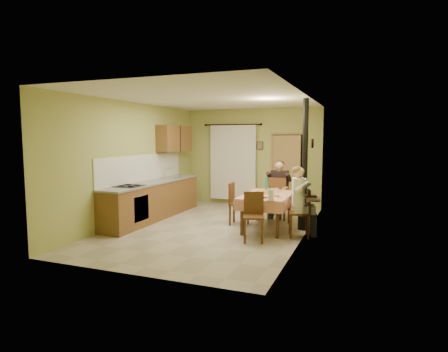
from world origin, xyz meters
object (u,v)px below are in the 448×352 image
at_px(chair_left, 238,212).
at_px(stove_flue, 304,182).
at_px(man_far, 279,183).
at_px(chair_far, 279,207).
at_px(man_right, 300,193).
at_px(chair_near, 254,227).
at_px(dining_table, 267,212).
at_px(chair_right, 300,222).

distance_m(chair_left, stove_flue, 1.64).
height_order(chair_left, man_far, man_far).
relative_size(chair_left, stove_flue, 0.34).
height_order(chair_far, stove_flue, stove_flue).
relative_size(man_far, stove_flue, 0.50).
bearing_deg(stove_flue, man_right, -89.01).
distance_m(chair_far, chair_left, 1.17).
xyz_separation_m(man_right, stove_flue, (-0.01, 0.62, 0.15)).
height_order(chair_left, stove_flue, stove_flue).
bearing_deg(man_far, chair_left, -122.72).
height_order(chair_near, man_right, man_right).
relative_size(chair_far, man_far, 0.74).
xyz_separation_m(chair_near, man_far, (0.00, 2.16, 0.59)).
height_order(man_far, stove_flue, stove_flue).
height_order(dining_table, stove_flue, stove_flue).
xyz_separation_m(chair_right, chair_left, (-1.49, 0.55, 0.00)).
xyz_separation_m(dining_table, chair_far, (0.01, 1.09, -0.09)).
xyz_separation_m(chair_right, man_far, (-0.76, 1.49, 0.59)).
xyz_separation_m(dining_table, chair_right, (0.77, -0.39, -0.09)).
bearing_deg(man_far, chair_near, -85.19).
distance_m(dining_table, man_right, 0.99).
xyz_separation_m(chair_left, man_far, (0.72, 0.94, 0.59)).
distance_m(dining_table, chair_left, 0.74).
bearing_deg(chair_left, stove_flue, 88.36).
xyz_separation_m(chair_right, stove_flue, (-0.02, 0.62, 0.74)).
bearing_deg(chair_near, chair_far, -106.70).
bearing_deg(stove_flue, chair_right, -87.81).
distance_m(man_far, man_right, 1.67).
bearing_deg(man_right, dining_table, 48.29).
relative_size(chair_left, man_right, 0.69).
distance_m(chair_right, man_right, 0.59).
height_order(man_right, stove_flue, stove_flue).
bearing_deg(stove_flue, man_far, 130.22).
bearing_deg(chair_right, chair_left, 55.14).
xyz_separation_m(chair_near, stove_flue, (0.74, 1.29, 0.74)).
relative_size(chair_right, man_far, 0.69).
height_order(dining_table, chair_left, chair_left).
distance_m(chair_right, stove_flue, 0.96).
relative_size(dining_table, chair_left, 1.76).
xyz_separation_m(dining_table, man_right, (0.76, -0.39, 0.50)).
bearing_deg(chair_far, chair_left, -123.14).
bearing_deg(chair_left, man_far, 138.20).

